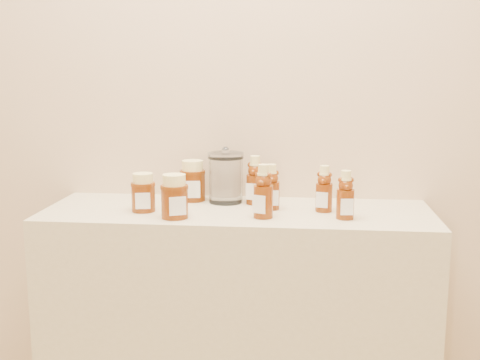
# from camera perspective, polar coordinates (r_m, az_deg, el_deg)

# --- Properties ---
(wall_back) EXTENTS (3.50, 0.02, 2.70)m
(wall_back) POSITION_cam_1_polar(r_m,az_deg,el_deg) (2.01, 0.36, 11.07)
(wall_back) COLOR #CBB089
(wall_back) RESTS_ON ground
(display_table) EXTENTS (1.20, 0.40, 0.90)m
(display_table) POSITION_cam_1_polar(r_m,az_deg,el_deg) (2.02, -0.24, -15.37)
(display_table) COLOR #C4B890
(display_table) RESTS_ON ground
(bear_bottle_back_left) EXTENTS (0.07, 0.07, 0.18)m
(bear_bottle_back_left) POSITION_cam_1_polar(r_m,az_deg,el_deg) (1.93, 1.44, 0.30)
(bear_bottle_back_left) COLOR #5A2107
(bear_bottle_back_left) RESTS_ON display_table
(bear_bottle_back_mid) EXTENTS (0.06, 0.06, 0.16)m
(bear_bottle_back_mid) POSITION_cam_1_polar(r_m,az_deg,el_deg) (1.86, 3.00, -0.37)
(bear_bottle_back_mid) COLOR #5A2107
(bear_bottle_back_mid) RESTS_ON display_table
(bear_bottle_back_right) EXTENTS (0.07, 0.07, 0.16)m
(bear_bottle_back_right) POSITION_cam_1_polar(r_m,az_deg,el_deg) (1.85, 7.99, -0.53)
(bear_bottle_back_right) COLOR #5A2107
(bear_bottle_back_right) RESTS_ON display_table
(bear_bottle_front_left) EXTENTS (0.08, 0.08, 0.18)m
(bear_bottle_front_left) POSITION_cam_1_polar(r_m,az_deg,el_deg) (1.75, 2.23, -0.74)
(bear_bottle_front_left) COLOR #5A2107
(bear_bottle_front_left) RESTS_ON display_table
(bear_bottle_front_right) EXTENTS (0.06, 0.06, 0.16)m
(bear_bottle_front_right) POSITION_cam_1_polar(r_m,az_deg,el_deg) (1.77, 9.98, -1.09)
(bear_bottle_front_right) COLOR #5A2107
(bear_bottle_front_right) RESTS_ON display_table
(honey_jar_left) EXTENTS (0.09, 0.09, 0.12)m
(honey_jar_left) POSITION_cam_1_polar(r_m,az_deg,el_deg) (1.86, -9.16, -1.16)
(honey_jar_left) COLOR #5A2107
(honey_jar_left) RESTS_ON display_table
(honey_jar_back) EXTENTS (0.10, 0.10, 0.13)m
(honey_jar_back) POSITION_cam_1_polar(r_m,az_deg,el_deg) (1.99, -4.50, -0.06)
(honey_jar_back) COLOR #5A2107
(honey_jar_back) RESTS_ON display_table
(honey_jar_front) EXTENTS (0.11, 0.11, 0.13)m
(honey_jar_front) POSITION_cam_1_polar(r_m,az_deg,el_deg) (1.76, -6.23, -1.54)
(honey_jar_front) COLOR #5A2107
(honey_jar_front) RESTS_ON display_table
(glass_canister) EXTENTS (0.15, 0.15, 0.18)m
(glass_canister) POSITION_cam_1_polar(r_m,az_deg,el_deg) (1.95, -1.36, 0.43)
(glass_canister) COLOR white
(glass_canister) RESTS_ON display_table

